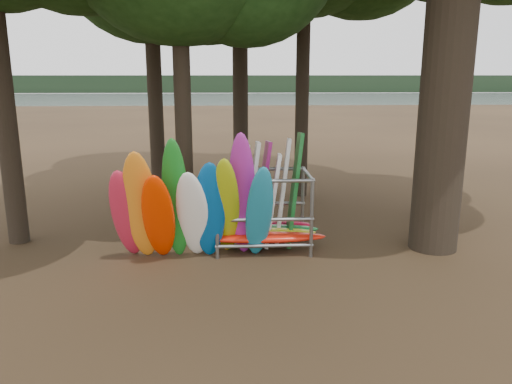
{
  "coord_description": "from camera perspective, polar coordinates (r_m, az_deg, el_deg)",
  "views": [
    {
      "loc": [
        -0.04,
        -10.63,
        4.28
      ],
      "look_at": [
        0.59,
        1.5,
        1.4
      ],
      "focal_mm": 35.0,
      "sensor_mm": 36.0,
      "label": 1
    }
  ],
  "objects": [
    {
      "name": "ground",
      "position": [
        11.46,
        -2.57,
        -8.61
      ],
      "size": [
        120.0,
        120.0,
        0.0
      ],
      "primitive_type": "plane",
      "color": "#47331E",
      "rests_on": "ground"
    },
    {
      "name": "lake",
      "position": [
        70.76,
        -2.96,
        9.85
      ],
      "size": [
        160.0,
        160.0,
        0.0
      ],
      "primitive_type": "plane",
      "color": "gray",
      "rests_on": "ground"
    },
    {
      "name": "far_shore",
      "position": [
        120.65,
        -3.01,
        12.23
      ],
      "size": [
        160.0,
        4.0,
        4.0
      ],
      "primitive_type": "cube",
      "color": "black",
      "rests_on": "ground"
    },
    {
      "name": "kayak_row",
      "position": [
        11.47,
        -7.56,
        -2.0
      ],
      "size": [
        3.78,
        1.9,
        3.17
      ],
      "color": "red",
      "rests_on": "ground"
    },
    {
      "name": "storage_rack",
      "position": [
        12.46,
        0.74,
        -2.34
      ],
      "size": [
        3.04,
        1.54,
        2.9
      ],
      "color": "gray",
      "rests_on": "ground"
    }
  ]
}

